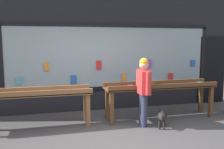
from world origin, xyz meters
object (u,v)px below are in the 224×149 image
Objects in this scene: display_table_left at (27,97)px; person_browsing at (143,87)px; display_table_right at (160,89)px; small_dog at (162,116)px.

display_table_left is 1.80× the size of person_browsing.
display_table_right reaches higher than display_table_left.
person_browsing reaches higher than display_table_right.
display_table_right is (3.22, 0.00, 0.03)m from display_table_left.
display_table_left is 3.08m from small_dog.
person_browsing is 3.04× the size of small_dog.
person_browsing is at bearing -144.21° from display_table_right.
small_dog is at bearing -110.14° from display_table_right.
display_table_right is at bearing 9.15° from small_dog.
person_browsing is 0.78m from small_dog.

